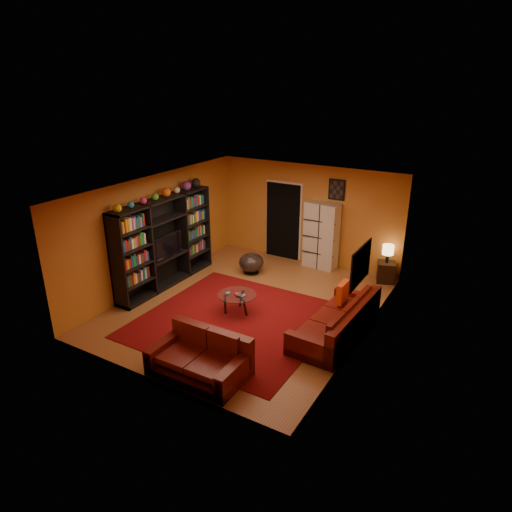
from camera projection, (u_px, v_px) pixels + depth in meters
The scene contains 20 objects.
floor at pixel (248, 306), 9.92m from camera, with size 6.00×6.00×0.00m, color brown.
ceiling at pixel (248, 188), 8.96m from camera, with size 6.00×6.00×0.00m, color white.
wall_back at pixel (308, 214), 11.84m from camera, with size 6.00×6.00×0.00m, color #B87028.
wall_front at pixel (147, 310), 7.03m from camera, with size 6.00×6.00×0.00m, color #B87028.
wall_left at pixel (156, 231), 10.61m from camera, with size 6.00×6.00×0.00m, color #B87028.
wall_right at pixel (366, 275), 8.26m from camera, with size 6.00×6.00×0.00m, color #B87028.
rug at pixel (235, 321), 9.30m from camera, with size 3.60×3.60×0.01m, color #51090C.
doorway at pixel (283, 221), 12.24m from camera, with size 0.95×0.10×2.04m, color black.
wall_art_right at pixel (361, 265), 7.92m from camera, with size 0.03×1.00×0.70m, color black.
wall_art_back at pixel (337, 190), 11.20m from camera, with size 0.42×0.03×0.52m, color black.
entertainment_unit at pixel (165, 242), 10.60m from camera, with size 0.45×3.00×2.10m, color black.
tv at pixel (164, 246), 10.51m from camera, with size 0.13×0.99×0.57m, color black.
sofa at pixel (340, 323), 8.67m from camera, with size 1.06×2.37×0.85m.
loveseat at pixel (202, 357), 7.61m from camera, with size 1.60×0.96×0.85m.
throw_pillow at pixel (343, 292), 9.11m from camera, with size 0.12×0.42×0.42m, color #EF4E1A.
coffee_table at pixel (237, 296), 9.52m from camera, with size 0.82×0.82×0.41m.
storage_cabinet at pixel (321, 236), 11.62m from camera, with size 0.86×0.38×1.72m, color #BBB7AC.
bowl_chair at pixel (251, 263), 11.47m from camera, with size 0.63×0.63×0.52m.
side_table at pixel (386, 272), 10.99m from camera, with size 0.40×0.40×0.50m, color black.
table_lamp at pixel (388, 250), 10.78m from camera, with size 0.27×0.27×0.44m.
Camera 1 is at (4.60, -7.52, 4.67)m, focal length 32.00 mm.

